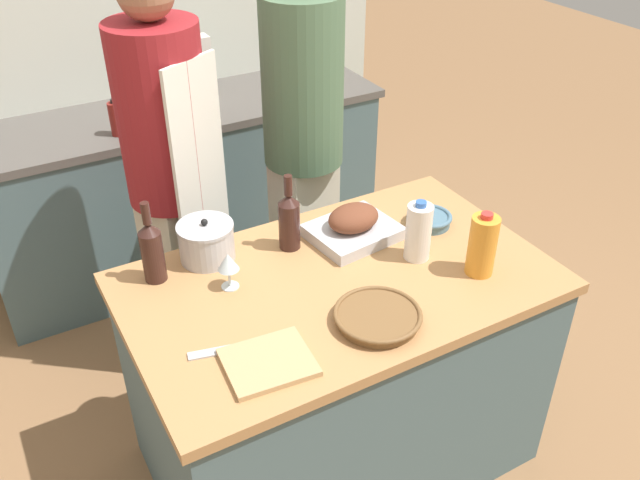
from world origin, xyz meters
TOP-DOWN VIEW (x-y plane):
  - ground_plane at (0.00, 0.00)m, footprint 12.00×12.00m
  - kitchen_island at (0.00, 0.00)m, footprint 1.43×0.87m
  - back_counter at (0.00, 1.59)m, footprint 2.11×0.60m
  - back_wall at (0.00, 1.94)m, footprint 2.61×0.10m
  - roasting_pan at (0.17, 0.19)m, footprint 0.33×0.29m
  - wicker_basket at (-0.01, -0.25)m, footprint 0.28×0.28m
  - cutting_board at (-0.39, -0.25)m, footprint 0.27×0.23m
  - stock_pot at (-0.34, 0.33)m, footprint 0.20×0.20m
  - mixing_bowl at (0.47, 0.13)m, footprint 0.17×0.17m
  - juice_jug at (0.43, -0.20)m, footprint 0.09×0.09m
  - milk_jug at (0.30, -0.02)m, footprint 0.09×0.09m
  - wine_bottle_green at (-0.53, 0.30)m, footprint 0.07×0.07m
  - wine_bottle_dark at (-0.06, 0.25)m, footprint 0.08×0.08m
  - wine_glass_left at (-0.34, 0.14)m, footprint 0.07×0.07m
  - knife_chef at (-0.42, -0.15)m, footprint 0.29×0.10m
  - stand_mixer at (0.10, 1.57)m, footprint 0.18×0.14m
  - condiment_bottle_tall at (0.63, 1.61)m, footprint 0.06×0.06m
  - condiment_bottle_short at (-0.34, 1.43)m, footprint 0.06×0.06m
  - person_cook_aproned at (-0.29, 0.85)m, footprint 0.38×0.39m
  - person_cook_guest at (0.33, 0.86)m, footprint 0.35×0.35m

SIDE VIEW (x-z plane):
  - ground_plane at x=0.00m, z-range 0.00..0.00m
  - kitchen_island at x=0.00m, z-range 0.00..0.88m
  - back_counter at x=0.00m, z-range 0.00..0.92m
  - knife_chef at x=-0.42m, z-range 0.88..0.89m
  - cutting_board at x=-0.39m, z-range 0.88..0.90m
  - wicker_basket at x=-0.01m, z-range 0.88..0.92m
  - mixing_bowl at x=0.47m, z-range 0.88..0.93m
  - roasting_pan at x=0.17m, z-range 0.87..0.99m
  - stock_pot at x=-0.34m, z-range 0.87..1.03m
  - wine_glass_left at x=-0.34m, z-range 0.91..1.04m
  - condiment_bottle_tall at x=0.63m, z-range 0.91..1.06m
  - milk_jug at x=0.30m, z-range 0.87..1.10m
  - person_cook_aproned at x=-0.29m, z-range 0.10..1.88m
  - juice_jug at x=0.43m, z-range 0.87..1.11m
  - condiment_bottle_short at x=-0.34m, z-range 0.91..1.08m
  - wine_bottle_dark at x=-0.06m, z-range 0.85..1.14m
  - wine_bottle_green at x=-0.53m, z-range 0.85..1.15m
  - person_cook_guest at x=0.33m, z-range 0.10..1.90m
  - stand_mixer at x=0.10m, z-range 0.89..1.24m
  - back_wall at x=0.00m, z-range 0.00..2.55m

